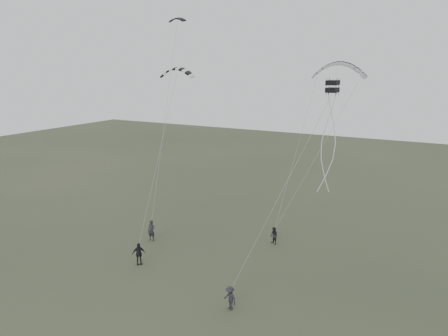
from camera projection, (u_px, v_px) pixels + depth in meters
The scene contains 9 objects.
ground at pixel (175, 275), 31.44m from camera, with size 140.00×140.00×0.00m, color #36422C.
flyer_left at pixel (151, 231), 37.55m from camera, with size 0.66×0.43×1.81m, color black.
flyer_right at pixel (274, 236), 36.82m from camera, with size 0.72×0.56×1.49m, color #222228.
flyer_center at pixel (139, 254), 33.02m from camera, with size 1.01×0.42×1.72m, color black.
flyer_far at pixel (230, 298), 26.89m from camera, with size 0.99×0.57×1.53m, color #232328.
kite_dark_small at pixel (177, 18), 38.89m from camera, with size 1.60×0.48×0.52m, color black, non-canonical shape.
kite_pale_large at pixel (339, 64), 36.15m from camera, with size 4.51×1.01×1.81m, color #959799, non-canonical shape.
kite_striped at pixel (177, 69), 34.78m from camera, with size 2.77×0.69×1.11m, color black, non-canonical shape.
kite_box at pixel (333, 86), 26.17m from camera, with size 0.67×0.67×0.73m, color black, non-canonical shape.
Camera 1 is at (16.95, -23.62, 14.71)m, focal length 35.00 mm.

